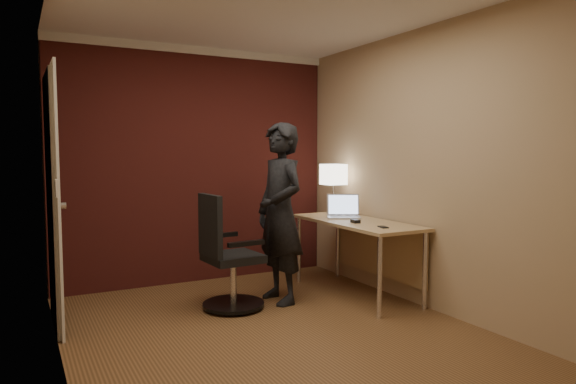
{
  "coord_description": "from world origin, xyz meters",
  "views": [
    {
      "loc": [
        -1.73,
        -3.35,
        1.4
      ],
      "look_at": [
        0.35,
        0.55,
        1.05
      ],
      "focal_mm": 32.0,
      "sensor_mm": 36.0,
      "label": 1
    }
  ],
  "objects_px": {
    "office_chair": "(226,260)",
    "desk": "(362,233)",
    "person": "(280,213)",
    "laptop": "(343,211)",
    "desk_lamp": "(333,175)",
    "mouse": "(355,221)",
    "phone": "(383,227)"
  },
  "relations": [
    {
      "from": "office_chair",
      "to": "desk",
      "type": "bearing_deg",
      "value": -5.62
    },
    {
      "from": "person",
      "to": "laptop",
      "type": "bearing_deg",
      "value": 95.61
    },
    {
      "from": "desk_lamp",
      "to": "desk",
      "type": "bearing_deg",
      "value": -93.86
    },
    {
      "from": "mouse",
      "to": "office_chair",
      "type": "height_order",
      "value": "office_chair"
    },
    {
      "from": "desk_lamp",
      "to": "person",
      "type": "bearing_deg",
      "value": -153.2
    },
    {
      "from": "desk",
      "to": "person",
      "type": "xyz_separation_m",
      "value": [
        -0.83,
        0.14,
        0.23
      ]
    },
    {
      "from": "desk_lamp",
      "to": "person",
      "type": "distance_m",
      "value": 1.03
    },
    {
      "from": "mouse",
      "to": "person",
      "type": "height_order",
      "value": "person"
    },
    {
      "from": "desk",
      "to": "desk_lamp",
      "type": "height_order",
      "value": "desk_lamp"
    },
    {
      "from": "mouse",
      "to": "desk_lamp",
      "type": "bearing_deg",
      "value": 82.54
    },
    {
      "from": "desk",
      "to": "person",
      "type": "bearing_deg",
      "value": 170.52
    },
    {
      "from": "laptop",
      "to": "mouse",
      "type": "distance_m",
      "value": 0.42
    },
    {
      "from": "laptop",
      "to": "desk",
      "type": "bearing_deg",
      "value": -82.32
    },
    {
      "from": "phone",
      "to": "person",
      "type": "relative_size",
      "value": 0.07
    },
    {
      "from": "phone",
      "to": "office_chair",
      "type": "relative_size",
      "value": 0.11
    },
    {
      "from": "desk_lamp",
      "to": "phone",
      "type": "height_order",
      "value": "desk_lamp"
    },
    {
      "from": "phone",
      "to": "person",
      "type": "distance_m",
      "value": 0.95
    },
    {
      "from": "laptop",
      "to": "person",
      "type": "relative_size",
      "value": 0.25
    },
    {
      "from": "desk_lamp",
      "to": "person",
      "type": "height_order",
      "value": "person"
    },
    {
      "from": "desk_lamp",
      "to": "phone",
      "type": "xyz_separation_m",
      "value": [
        -0.17,
        -1.07,
        -0.41
      ]
    },
    {
      "from": "laptop",
      "to": "mouse",
      "type": "relative_size",
      "value": 4.15
    },
    {
      "from": "desk",
      "to": "desk_lamp",
      "type": "bearing_deg",
      "value": 86.14
    },
    {
      "from": "desk",
      "to": "laptop",
      "type": "height_order",
      "value": "laptop"
    },
    {
      "from": "phone",
      "to": "laptop",
      "type": "bearing_deg",
      "value": 97.27
    },
    {
      "from": "desk_lamp",
      "to": "mouse",
      "type": "bearing_deg",
      "value": -106.67
    },
    {
      "from": "person",
      "to": "mouse",
      "type": "bearing_deg",
      "value": 64.18
    },
    {
      "from": "desk",
      "to": "person",
      "type": "distance_m",
      "value": 0.88
    },
    {
      "from": "laptop",
      "to": "office_chair",
      "type": "xyz_separation_m",
      "value": [
        -1.33,
        -0.14,
        -0.35
      ]
    },
    {
      "from": "laptop",
      "to": "phone",
      "type": "relative_size",
      "value": 3.61
    },
    {
      "from": "phone",
      "to": "office_chair",
      "type": "distance_m",
      "value": 1.41
    },
    {
      "from": "office_chair",
      "to": "person",
      "type": "relative_size",
      "value": 0.6
    },
    {
      "from": "mouse",
      "to": "person",
      "type": "xyz_separation_m",
      "value": [
        -0.66,
        0.26,
        0.09
      ]
    }
  ]
}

